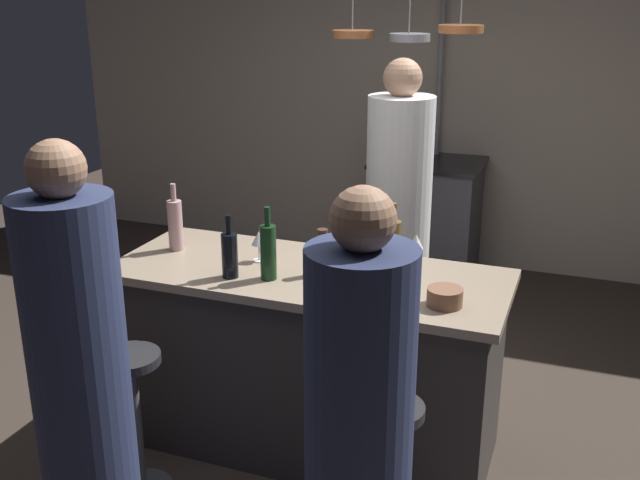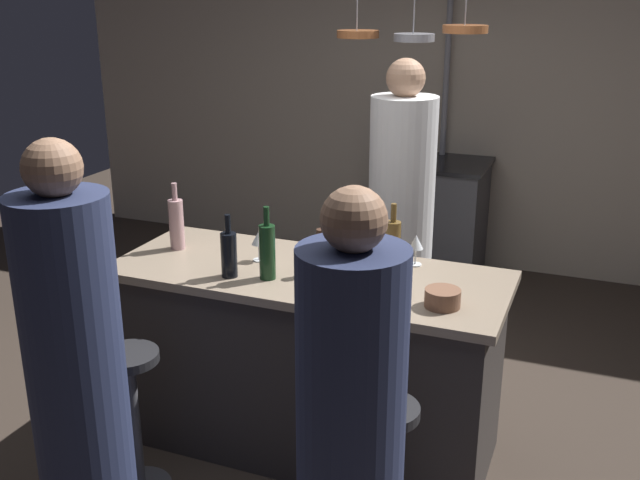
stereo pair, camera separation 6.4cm
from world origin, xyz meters
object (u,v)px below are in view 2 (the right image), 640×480
(guest_right, at_px, (350,452))
(mixing_bowl_blue, at_px, (336,256))
(wine_bottle_rose, at_px, (176,223))
(mixing_bowl_wooden, at_px, (443,298))
(bar_stool_left, at_px, (133,417))
(guest_left, at_px, (78,381))
(wine_bottle_amber, at_px, (393,243))
(chef, at_px, (400,227))
(wine_bottle_red, at_px, (267,251))
(wine_glass_near_left_guest, at_px, (416,244))
(bar_stool_right, at_px, (382,477))
(wine_glass_by_chef, at_px, (259,239))
(wine_bottle_dark, at_px, (229,253))
(stove_range, at_px, (432,218))
(pepper_mill, at_px, (322,252))

(guest_right, bearing_deg, mixing_bowl_blue, 112.63)
(wine_bottle_rose, bearing_deg, mixing_bowl_wooden, -8.69)
(bar_stool_left, height_order, mixing_bowl_blue, mixing_bowl_blue)
(guest_left, relative_size, wine_bottle_amber, 5.47)
(guest_right, bearing_deg, chef, 101.72)
(wine_bottle_red, bearing_deg, wine_glass_near_left_guest, 35.50)
(chef, distance_m, guest_left, 2.13)
(bar_stool_right, distance_m, wine_glass_by_chef, 1.23)
(wine_bottle_dark, distance_m, mixing_bowl_wooden, 0.95)
(wine_bottle_amber, relative_size, wine_bottle_dark, 1.06)
(mixing_bowl_wooden, bearing_deg, stove_range, 104.04)
(guest_left, bearing_deg, wine_bottle_rose, 102.21)
(wine_glass_by_chef, bearing_deg, wine_bottle_dark, -98.33)
(wine_glass_near_left_guest, distance_m, mixing_bowl_wooden, 0.48)
(pepper_mill, distance_m, mixing_bowl_wooden, 0.61)
(stove_range, distance_m, wine_glass_by_chef, 2.49)
(chef, height_order, wine_bottle_dark, chef)
(wine_glass_near_left_guest, bearing_deg, chef, 110.37)
(wine_glass_by_chef, distance_m, mixing_bowl_blue, 0.37)
(stove_range, bearing_deg, wine_bottle_amber, -81.46)
(wine_bottle_red, height_order, mixing_bowl_blue, wine_bottle_red)
(mixing_bowl_blue, bearing_deg, guest_left, -115.61)
(mixing_bowl_blue, bearing_deg, wine_bottle_rose, -171.58)
(stove_range, xyz_separation_m, wine_glass_near_left_guest, (0.43, -2.20, 0.56))
(chef, distance_m, mixing_bowl_blue, 0.88)
(wine_bottle_dark, bearing_deg, mixing_bowl_wooden, 1.52)
(bar_stool_left, bearing_deg, wine_bottle_rose, 103.19)
(bar_stool_left, bearing_deg, wine_bottle_dark, 59.14)
(pepper_mill, bearing_deg, stove_range, 91.68)
(wine_bottle_amber, distance_m, wine_glass_by_chef, 0.62)
(pepper_mill, distance_m, wine_glass_near_left_guest, 0.45)
(guest_right, relative_size, wine_glass_by_chef, 10.95)
(bar_stool_right, bearing_deg, wine_bottle_red, 145.52)
(wine_bottle_red, bearing_deg, guest_right, -51.22)
(stove_range, height_order, wine_bottle_dark, wine_bottle_dark)
(chef, distance_m, bar_stool_right, 1.76)
(stove_range, bearing_deg, chef, -84.29)
(wine_glass_near_left_guest, bearing_deg, wine_bottle_red, -144.50)
(guest_right, distance_m, wine_glass_near_left_guest, 1.30)
(wine_bottle_amber, distance_m, mixing_bowl_wooden, 0.48)
(stove_range, xyz_separation_m, chef, (0.14, -1.42, 0.37))
(chef, distance_m, mixing_bowl_wooden, 1.31)
(guest_left, distance_m, wine_glass_by_chef, 1.09)
(stove_range, distance_m, wine_bottle_dark, 2.71)
(pepper_mill, height_order, wine_glass_by_chef, pepper_mill)
(guest_left, distance_m, wine_bottle_dark, 0.87)
(pepper_mill, xyz_separation_m, mixing_bowl_blue, (0.00, 0.17, -0.08))
(wine_bottle_amber, xyz_separation_m, wine_bottle_red, (-0.47, -0.33, 0.01))
(wine_bottle_amber, bearing_deg, wine_glass_near_left_guest, 35.34)
(wine_glass_near_left_guest, distance_m, wine_glass_by_chef, 0.73)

